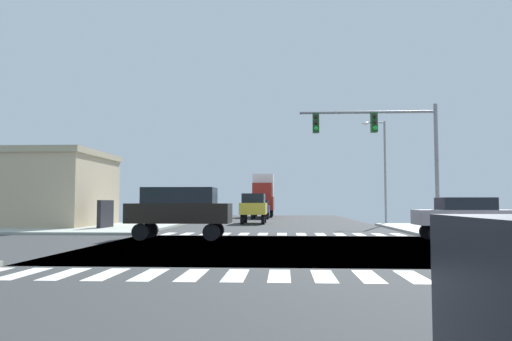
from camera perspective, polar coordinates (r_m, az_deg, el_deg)
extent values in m
cube|color=#333536|center=(18.71, 2.16, -8.90)|extent=(14.00, 90.00, 0.05)
cube|color=#333536|center=(18.71, 2.16, -8.90)|extent=(90.00, 12.00, 0.05)
cube|color=#B2ADA3|center=(33.17, 25.80, -6.10)|extent=(12.00, 12.00, 0.14)
cube|color=#ABB2A5|center=(33.45, -20.42, -6.21)|extent=(12.00, 12.00, 0.14)
cube|color=silver|center=(12.98, -25.34, -10.73)|extent=(0.50, 2.00, 0.01)
cube|color=silver|center=(12.54, -21.25, -11.10)|extent=(0.50, 2.00, 0.01)
cube|color=silver|center=(12.17, -16.87, -11.42)|extent=(0.50, 2.00, 0.01)
cube|color=silver|center=(11.87, -12.23, -11.70)|extent=(0.50, 2.00, 0.01)
cube|color=silver|center=(11.64, -7.38, -11.91)|extent=(0.50, 2.00, 0.01)
cube|color=silver|center=(11.50, -2.37, -12.03)|extent=(0.50, 2.00, 0.01)
cube|color=silver|center=(11.45, 2.73, -12.07)|extent=(0.50, 2.00, 0.01)
cube|color=silver|center=(11.49, 7.84, -12.02)|extent=(0.50, 2.00, 0.01)
cube|color=silver|center=(11.61, 12.87, -11.87)|extent=(0.50, 2.00, 0.01)
cube|color=silver|center=(11.81, 17.76, -11.64)|extent=(0.50, 2.00, 0.01)
cube|color=silver|center=(12.09, 22.44, -11.35)|extent=(0.50, 2.00, 0.01)
cube|color=silver|center=(12.45, 26.87, -11.00)|extent=(0.50, 2.00, 0.01)
cube|color=silver|center=(26.94, -12.16, -7.16)|extent=(0.50, 2.00, 0.01)
cube|color=silver|center=(26.69, -10.07, -7.22)|extent=(0.50, 2.00, 0.01)
cube|color=silver|center=(26.48, -7.95, -7.27)|extent=(0.50, 2.00, 0.01)
cube|color=silver|center=(26.31, -5.79, -7.31)|extent=(0.50, 2.00, 0.01)
cube|color=silver|center=(26.17, -3.61, -7.34)|extent=(0.50, 2.00, 0.01)
cube|color=silver|center=(26.07, -1.41, -7.36)|extent=(0.50, 2.00, 0.01)
cube|color=silver|center=(26.01, 0.80, -7.37)|extent=(0.50, 2.00, 0.01)
cube|color=silver|center=(25.98, 3.02, -7.37)|extent=(0.50, 2.00, 0.01)
cube|color=silver|center=(26.00, 5.25, -7.36)|extent=(0.50, 2.00, 0.01)
cube|color=silver|center=(26.05, 7.46, -7.34)|extent=(0.50, 2.00, 0.01)
cube|color=silver|center=(26.14, 9.67, -7.30)|extent=(0.50, 2.00, 0.01)
cube|color=silver|center=(26.27, 11.85, -7.26)|extent=(0.50, 2.00, 0.01)
cube|color=silver|center=(26.44, 14.01, -7.20)|extent=(0.50, 2.00, 0.01)
cube|color=silver|center=(26.64, 16.14, -7.14)|extent=(0.50, 2.00, 0.01)
cylinder|color=gray|center=(26.69, 20.21, 0.16)|extent=(0.20, 0.20, 6.72)
cylinder|color=gray|center=(26.25, 12.74, 6.60)|extent=(6.95, 0.14, 0.14)
cube|color=#1E5123|center=(26.22, 13.51, 5.40)|extent=(0.32, 0.40, 1.00)
sphere|color=black|center=(26.03, 13.59, 6.16)|extent=(0.22, 0.22, 0.22)
sphere|color=black|center=(25.98, 13.60, 5.49)|extent=(0.22, 0.22, 0.22)
sphere|color=green|center=(25.94, 13.62, 4.81)|extent=(0.22, 0.22, 0.22)
cube|color=#1E5123|center=(25.86, 6.95, 5.45)|extent=(0.32, 0.40, 1.00)
sphere|color=black|center=(25.67, 6.98, 6.22)|extent=(0.22, 0.22, 0.22)
sphere|color=black|center=(25.62, 6.98, 5.54)|extent=(0.22, 0.22, 0.22)
sphere|color=green|center=(25.57, 6.99, 4.85)|extent=(0.22, 0.22, 0.22)
cylinder|color=gray|center=(38.29, 14.74, -0.23)|extent=(0.16, 0.16, 7.81)
cylinder|color=gray|center=(38.57, 13.62, 5.41)|extent=(1.40, 0.10, 0.10)
ellipsoid|color=silver|center=(38.44, 12.59, 5.35)|extent=(0.60, 0.32, 0.20)
cube|color=tan|center=(37.73, -27.51, -2.26)|extent=(13.85, 7.89, 4.68)
cube|color=tan|center=(37.86, -27.40, 1.58)|extent=(14.15, 8.19, 0.40)
cube|color=black|center=(31.42, -17.04, -4.94)|extent=(0.24, 2.20, 1.80)
cylinder|color=black|center=(23.17, -4.63, -6.91)|extent=(0.74, 0.26, 0.74)
cylinder|color=black|center=(21.62, -5.20, -7.14)|extent=(0.74, 0.26, 0.74)
cylinder|color=black|center=(23.80, -12.17, -6.75)|extent=(0.74, 0.26, 0.74)
cylinder|color=black|center=(22.29, -13.24, -6.95)|extent=(0.74, 0.26, 0.74)
cube|color=black|center=(22.63, -8.83, -4.90)|extent=(4.60, 1.96, 0.88)
cube|color=black|center=(22.63, -8.81, -2.87)|extent=(3.22, 1.69, 0.72)
cylinder|color=black|center=(24.75, 25.78, -6.42)|extent=(0.68, 0.26, 0.68)
cylinder|color=black|center=(23.43, 27.14, -6.55)|extent=(0.68, 0.26, 0.68)
cylinder|color=black|center=(23.79, 19.22, -6.70)|extent=(0.68, 0.26, 0.68)
cylinder|color=black|center=(22.41, 20.24, -6.88)|extent=(0.68, 0.26, 0.68)
cube|color=#B9A8B1|center=(23.53, 23.11, -5.01)|extent=(4.30, 1.80, 0.66)
cube|color=black|center=(23.52, 23.07, -3.55)|extent=(2.24, 1.55, 0.54)
cylinder|color=black|center=(37.17, 0.82, -5.70)|extent=(0.26, 0.74, 0.74)
cylinder|color=black|center=(37.27, -1.60, -5.70)|extent=(0.26, 0.74, 0.74)
cylinder|color=black|center=(40.29, 1.01, -5.55)|extent=(0.26, 0.74, 0.74)
cylinder|color=black|center=(40.38, -1.23, -5.54)|extent=(0.26, 0.74, 0.74)
cube|color=gold|center=(38.75, -0.25, -4.42)|extent=(1.96, 4.60, 0.88)
cube|color=black|center=(38.75, -0.25, -3.24)|extent=(1.69, 3.22, 0.72)
cylinder|color=black|center=(53.64, 1.76, -5.05)|extent=(0.26, 0.80, 0.80)
cylinder|color=black|center=(53.72, -0.30, -5.05)|extent=(0.26, 0.80, 0.80)
cylinder|color=black|center=(58.53, 1.88, -4.94)|extent=(0.26, 0.80, 0.80)
cylinder|color=black|center=(58.61, 0.00, -4.94)|extent=(0.26, 0.80, 0.80)
cube|color=maroon|center=(56.10, 0.84, -3.83)|extent=(2.40, 7.20, 1.49)
cube|color=white|center=(57.21, 0.88, -1.80)|extent=(2.30, 4.18, 2.56)
cube|color=maroon|center=(53.96, 0.74, -2.26)|extent=(2.11, 2.02, 1.49)
cylinder|color=black|center=(47.97, 1.29, -5.29)|extent=(0.26, 0.68, 0.68)
cylinder|color=black|center=(48.04, -0.43, -5.28)|extent=(0.26, 0.68, 0.68)
cylinder|color=black|center=(50.89, 1.40, -5.19)|extent=(0.26, 0.68, 0.68)
cylinder|color=black|center=(50.96, -0.22, -5.19)|extent=(0.26, 0.68, 0.68)
cube|color=navy|center=(49.45, 0.51, -4.46)|extent=(1.80, 4.30, 0.66)
cube|color=black|center=(49.44, 0.51, -3.77)|extent=(1.55, 2.24, 0.54)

